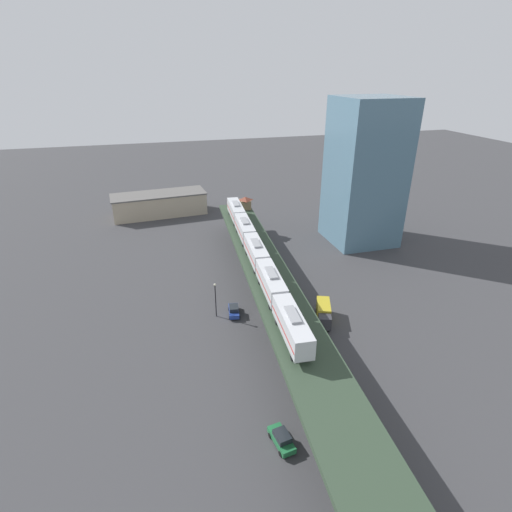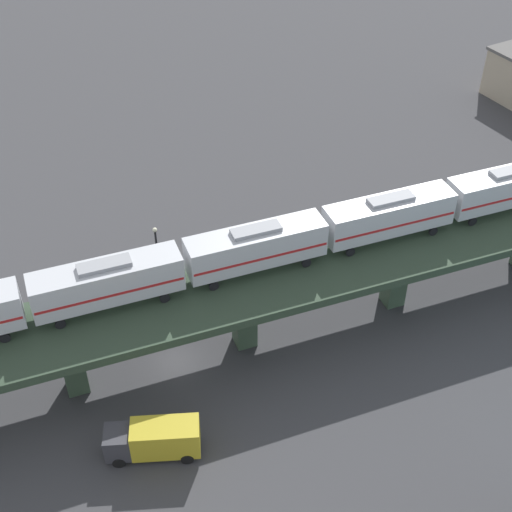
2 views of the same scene
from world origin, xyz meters
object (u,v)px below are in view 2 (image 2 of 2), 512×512
subway_train (256,246)px  street_lamp (157,252)px  delivery_truck (154,439)px  street_car_blue (168,298)px

subway_train → street_lamp: 12.39m
street_lamp → delivery_truck: bearing=-20.1°
delivery_truck → subway_train: bearing=125.6°
subway_train → street_car_blue: 12.33m
subway_train → street_car_blue: bearing=-133.8°
delivery_truck → street_lamp: bearing=159.9°
subway_train → street_lamp: size_ratio=9.00×
delivery_truck → street_lamp: street_lamp is taller
street_car_blue → delivery_truck: (15.28, -6.42, 0.82)m
street_car_blue → street_lamp: size_ratio=0.67×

